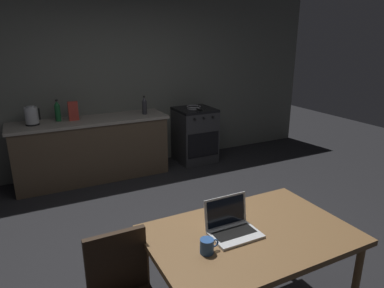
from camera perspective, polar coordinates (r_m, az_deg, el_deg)
name	(u,v)px	position (r m, az deg, el deg)	size (l,w,h in m)	color
ground_plane	(195,250)	(3.50, 0.45, -17.26)	(12.00, 12.00, 0.00)	black
back_wall	(135,79)	(5.45, -9.58, 10.73)	(6.40, 0.10, 2.74)	#5E615A
kitchen_counter	(92,149)	(5.13, -16.28, -0.79)	(2.16, 0.64, 0.89)	#4C3D2D
stove_oven	(195,135)	(5.64, 0.46, 1.55)	(0.60, 0.62, 0.89)	#2D2D30
dining_table	(250,242)	(2.40, 9.72, -15.77)	(1.34, 0.88, 0.75)	brown
laptop	(232,227)	(2.32, 6.72, -13.57)	(0.32, 0.25, 0.23)	silver
electric_kettle	(32,116)	(4.92, -25.20, 4.25)	(0.19, 0.17, 0.25)	black
bottle	(144,106)	(5.13, -7.95, 6.35)	(0.07, 0.07, 0.27)	#2D2D33
frying_pan	(194,107)	(5.49, 0.35, 6.14)	(0.23, 0.40, 0.05)	gray
coffee_mug	(207,246)	(2.13, 2.55, -16.65)	(0.12, 0.08, 0.09)	#264C8C
cereal_box	(73,111)	(4.97, -19.21, 5.22)	(0.13, 0.05, 0.26)	#B2382D
bottle_b	(58,111)	(5.01, -21.53, 5.15)	(0.08, 0.08, 0.30)	#19592D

